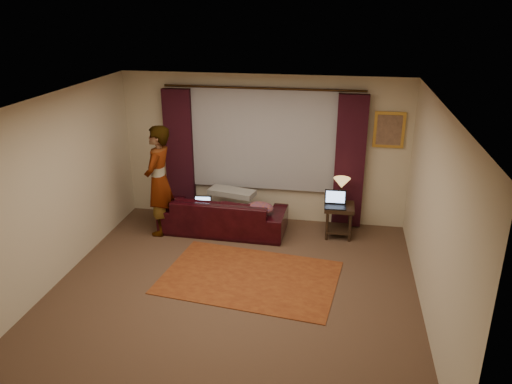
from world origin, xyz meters
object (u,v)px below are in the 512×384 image
sofa (223,208)px  end_table (339,221)px  laptop_sofa (202,205)px  person (159,181)px  tiffany_lamp (341,191)px  laptop_table (335,200)px

sofa → end_table: (1.95, 0.15, -0.15)m
sofa → laptop_sofa: bearing=29.4°
end_table → person: 3.08m
laptop_sofa → tiffany_lamp: bearing=3.9°
laptop_sofa → end_table: laptop_sofa is taller
sofa → laptop_sofa: size_ratio=6.73×
sofa → person: 1.17m
tiffany_lamp → end_table: bearing=-97.1°
end_table → person: person is taller
laptop_sofa → person: person is taller
tiffany_lamp → person: bearing=-171.0°
sofa → laptop_sofa: 0.38m
end_table → person: (-2.98, -0.38, 0.66)m
laptop_sofa → sofa: bearing=21.8°
sofa → laptop_table: 1.90m
tiffany_lamp → laptop_table: size_ratio=1.15×
person → end_table: bearing=99.4°
tiffany_lamp → laptop_table: tiffany_lamp is taller
laptop_table → person: person is taller
sofa → tiffany_lamp: 2.01m
sofa → laptop_table: size_ratio=5.56×
laptop_sofa → tiffany_lamp: 2.34m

